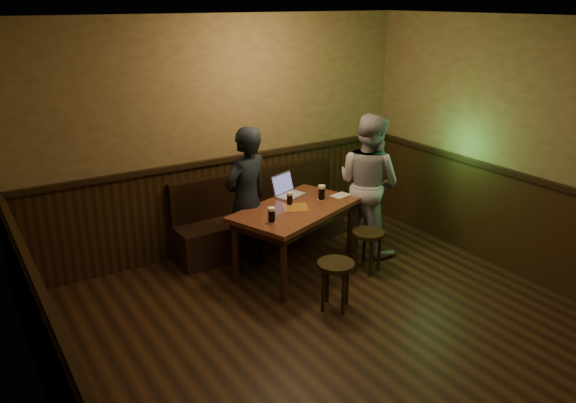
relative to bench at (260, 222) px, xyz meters
The scene contains 12 objects.
room 2.70m from the bench, 97.95° to the right, with size 5.04×6.04×2.84m.
bench is the anchor object (origin of this frame).
pub_table 0.89m from the bench, 90.00° to the right, with size 1.64×1.27×0.78m.
stool_left 1.74m from the bench, 93.83° to the right, with size 0.39×0.39×0.51m.
stool_right 1.45m from the bench, 61.81° to the right, with size 0.48×0.48×0.49m.
pint_left 1.27m from the bench, 112.99° to the right, with size 0.10×0.10×0.16m.
pint_mid 0.89m from the bench, 90.52° to the right, with size 0.09×0.09×0.14m.
pint_right 1.02m from the bench, 62.98° to the right, with size 0.11×0.11×0.17m.
laptop 0.70m from the bench, 72.89° to the right, with size 0.43×0.39×0.25m.
menu 1.12m from the bench, 49.15° to the right, with size 0.22×0.15×0.00m, color silver.
person_suit 0.82m from the bench, 132.26° to the right, with size 0.61×0.40×1.67m, color black.
person_grey 1.43m from the bench, 36.63° to the right, with size 0.83×0.65×1.71m, color #95959A.
Camera 1 is at (-2.82, -2.94, 2.96)m, focal length 35.00 mm.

